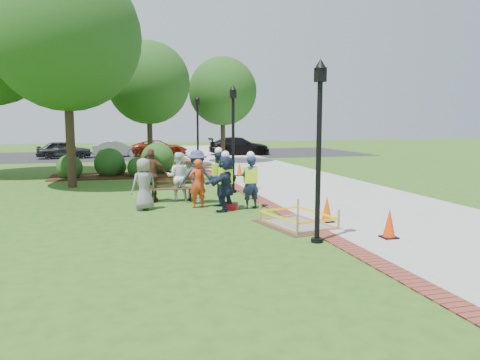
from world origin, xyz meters
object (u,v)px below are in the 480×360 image
object	(u,v)px
bench_near	(171,194)
hivis_worker_b	(250,180)
hivis_worker_a	(225,181)
hivis_worker_c	(219,177)
wet_concrete_pad	(298,217)
lamp_near	(319,138)
cone_front	(389,224)

from	to	relation	value
bench_near	hivis_worker_b	bearing A→B (deg)	-41.43
hivis_worker_b	bench_near	bearing A→B (deg)	138.57
hivis_worker_a	hivis_worker_c	xyz separation A→B (m)	(-0.00, 0.98, 0.03)
wet_concrete_pad	hivis_worker_a	bearing A→B (deg)	119.42
hivis_worker_a	hivis_worker_c	bearing A→B (deg)	90.04
hivis_worker_a	bench_near	bearing A→B (deg)	122.98
bench_near	lamp_near	xyz separation A→B (m)	(2.64, -6.59, 2.22)
wet_concrete_pad	bench_near	xyz separation A→B (m)	(-2.89, 4.78, 0.03)
cone_front	hivis_worker_a	distance (m)	5.45
bench_near	hivis_worker_b	distance (m)	3.18
hivis_worker_a	hivis_worker_b	bearing A→B (deg)	11.50
wet_concrete_pad	bench_near	world-z (taller)	bench_near
lamp_near	cone_front	bearing A→B (deg)	-4.18
bench_near	hivis_worker_c	xyz separation A→B (m)	(1.45, -1.26, 0.72)
wet_concrete_pad	hivis_worker_a	xyz separation A→B (m)	(-1.44, 2.54, 0.72)
hivis_worker_a	wet_concrete_pad	bearing A→B (deg)	-60.58
cone_front	hivis_worker_b	world-z (taller)	hivis_worker_b
bench_near	hivis_worker_a	distance (m)	2.76
bench_near	hivis_worker_a	xyz separation A→B (m)	(1.45, -2.24, 0.69)
wet_concrete_pad	bench_near	distance (m)	5.59
hivis_worker_c	cone_front	bearing A→B (deg)	-60.91
lamp_near	hivis_worker_c	bearing A→B (deg)	102.58
wet_concrete_pad	hivis_worker_b	world-z (taller)	hivis_worker_b
hivis_worker_a	hivis_worker_c	world-z (taller)	hivis_worker_c
bench_near	hivis_worker_a	bearing A→B (deg)	-57.02
lamp_near	hivis_worker_b	distance (m)	4.79
cone_front	lamp_near	xyz separation A→B (m)	(-1.85, 0.14, 2.12)
lamp_near	hivis_worker_a	size ratio (longest dim) A/B	2.21
wet_concrete_pad	lamp_near	distance (m)	2.89
cone_front	hivis_worker_a	world-z (taller)	hivis_worker_a
cone_front	hivis_worker_c	distance (m)	6.29
hivis_worker_c	hivis_worker_b	bearing A→B (deg)	-42.35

